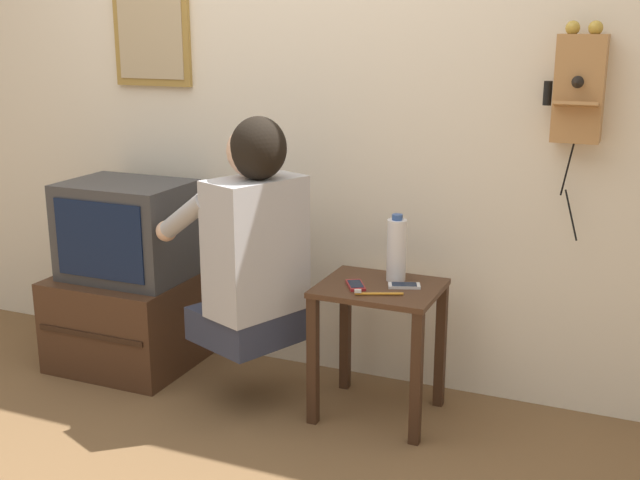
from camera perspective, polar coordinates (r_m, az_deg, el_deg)
The scene contains 11 objects.
wall_back at distance 3.54m, azimuth -1.18°, elevation 10.69°, with size 6.80×0.05×2.55m.
side_table at distance 3.21m, azimuth 4.22°, elevation -5.54°, with size 0.47×0.40×0.55m.
person at distance 3.19m, azimuth -4.89°, elevation 0.07°, with size 0.63×0.56×0.93m.
tv_stand at distance 3.87m, azimuth -13.44°, elevation -5.49°, with size 0.61×0.56×0.43m.
television at distance 3.72m, azimuth -13.56°, elevation 0.69°, with size 0.55×0.41×0.44m.
wall_phone_antique at distance 3.15m, azimuth 17.94°, elevation 10.30°, with size 0.22×0.18×0.81m.
framed_picture at distance 3.86m, azimuth -11.90°, elevation 14.16°, with size 0.40×0.03×0.47m.
cell_phone_held at distance 3.15m, azimuth 2.54°, elevation -3.22°, with size 0.12×0.14×0.01m.
cell_phone_spare at distance 3.16m, azimuth 6.01°, elevation -3.24°, with size 0.14×0.10×0.01m.
water_bottle at distance 3.20m, azimuth 5.46°, elevation -0.68°, with size 0.08×0.08×0.27m.
toothbrush at distance 3.05m, azimuth 3.97°, elevation -3.81°, with size 0.18×0.08×0.02m.
Camera 1 is at (1.45, -2.05, 1.55)m, focal length 45.00 mm.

